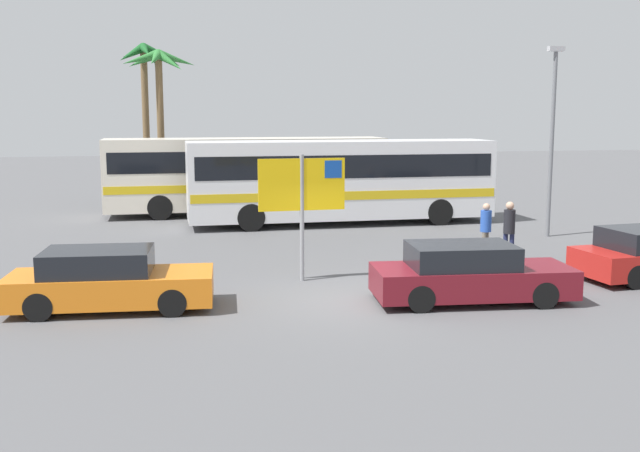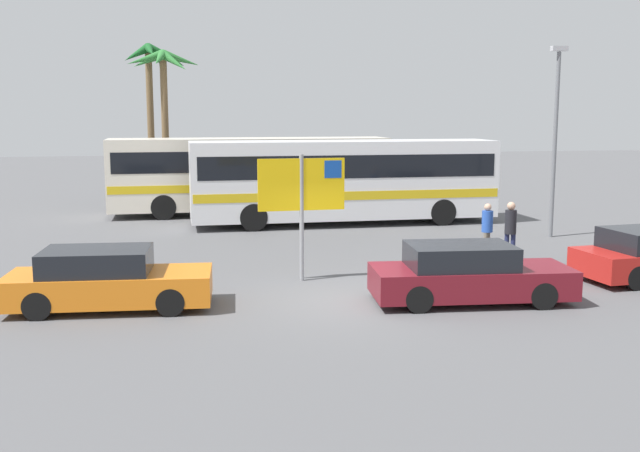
# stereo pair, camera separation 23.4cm
# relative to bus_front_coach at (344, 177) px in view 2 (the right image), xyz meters

# --- Properties ---
(ground) EXTENTS (120.00, 120.00, 0.00)m
(ground) POSITION_rel_bus_front_coach_xyz_m (-2.40, -11.41, -1.78)
(ground) COLOR #565659
(bus_front_coach) EXTENTS (11.56, 2.46, 3.17)m
(bus_front_coach) POSITION_rel_bus_front_coach_xyz_m (0.00, 0.00, 0.00)
(bus_front_coach) COLOR white
(bus_front_coach) RESTS_ON ground
(bus_rear_coach) EXTENTS (11.56, 2.46, 3.17)m
(bus_rear_coach) POSITION_rel_bus_front_coach_xyz_m (-3.21, 3.57, 0.00)
(bus_rear_coach) COLOR silver
(bus_rear_coach) RESTS_ON ground
(ferry_sign) EXTENTS (2.20, 0.13, 3.20)m
(ferry_sign) POSITION_rel_bus_front_coach_xyz_m (-3.19, -9.23, 0.54)
(ferry_sign) COLOR gray
(ferry_sign) RESTS_ON ground
(car_orange) EXTENTS (4.46, 2.03, 1.32)m
(car_orange) POSITION_rel_bus_front_coach_xyz_m (-7.85, -11.09, -1.15)
(car_orange) COLOR orange
(car_orange) RESTS_ON ground
(car_maroon) EXTENTS (4.57, 2.10, 1.32)m
(car_maroon) POSITION_rel_bus_front_coach_xyz_m (0.05, -12.09, -1.15)
(car_maroon) COLOR maroon
(car_maroon) RESTS_ON ground
(pedestrian_near_sign) EXTENTS (0.32, 0.32, 1.76)m
(pedestrian_near_sign) POSITION_rel_bus_front_coach_xyz_m (2.88, -8.28, -0.74)
(pedestrian_near_sign) COLOR #1E2347
(pedestrian_near_sign) RESTS_ON ground
(pedestrian_crossing_lot) EXTENTS (0.32, 0.32, 1.62)m
(pedestrian_crossing_lot) POSITION_rel_bus_front_coach_xyz_m (2.55, -7.45, -0.83)
(pedestrian_crossing_lot) COLOR #706656
(pedestrian_crossing_lot) RESTS_ON ground
(lamp_post_left_side) EXTENTS (0.56, 0.20, 6.40)m
(lamp_post_left_side) POSITION_rel_bus_front_coach_xyz_m (6.30, -4.32, 1.74)
(lamp_post_left_side) COLOR slate
(lamp_post_left_side) RESTS_ON ground
(palm_tree_seaside) EXTENTS (3.42, 3.33, 7.07)m
(palm_tree_seaside) POSITION_rel_bus_front_coach_xyz_m (-6.66, 7.74, 4.05)
(palm_tree_seaside) COLOR brown
(palm_tree_seaside) RESTS_ON ground
(palm_tree_inland) EXTENTS (2.77, 2.89, 7.45)m
(palm_tree_inland) POSITION_rel_bus_front_coach_xyz_m (-7.34, 9.00, 4.05)
(palm_tree_inland) COLOR brown
(palm_tree_inland) RESTS_ON ground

